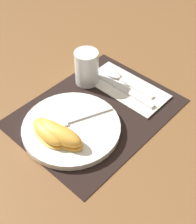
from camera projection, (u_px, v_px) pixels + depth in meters
name	position (u px, v px, depth m)	size (l,w,h in m)	color
ground_plane	(96.00, 112.00, 0.84)	(3.00, 3.00, 0.00)	brown
placemat	(96.00, 112.00, 0.84)	(0.42, 0.32, 0.00)	black
plate	(71.00, 127.00, 0.78)	(0.25, 0.25, 0.02)	white
juice_glass	(87.00, 69.00, 0.89)	(0.07, 0.07, 0.10)	silver
napkin	(125.00, 87.00, 0.90)	(0.12, 0.24, 0.00)	white
knife	(124.00, 89.00, 0.89)	(0.02, 0.22, 0.01)	silver
spoon	(119.00, 77.00, 0.92)	(0.03, 0.18, 0.01)	silver
fork	(70.00, 121.00, 0.79)	(0.19, 0.10, 0.00)	silver
citrus_wedge_0	(49.00, 132.00, 0.74)	(0.06, 0.11, 0.03)	#F7C656
citrus_wedge_1	(56.00, 132.00, 0.74)	(0.05, 0.11, 0.04)	#F7C656
citrus_wedge_2	(61.00, 135.00, 0.73)	(0.07, 0.13, 0.04)	#F7C656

